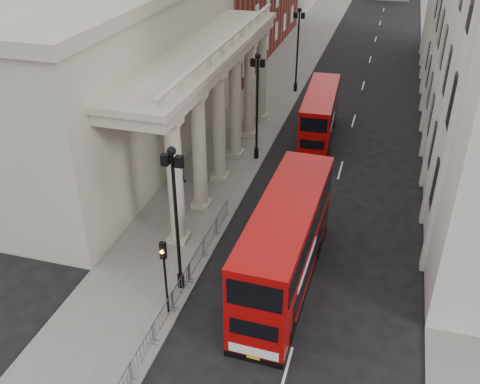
{
  "coord_description": "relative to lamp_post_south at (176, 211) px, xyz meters",
  "views": [
    {
      "loc": [
        8.62,
        -16.48,
        19.07
      ],
      "look_at": [
        0.84,
        10.43,
        2.63
      ],
      "focal_mm": 40.0,
      "sensor_mm": 36.0,
      "label": 1
    }
  ],
  "objects": [
    {
      "name": "ground",
      "position": [
        0.6,
        -4.0,
        -4.91
      ],
      "size": [
        260.0,
        260.0,
        0.0
      ],
      "primitive_type": "plane",
      "color": "black",
      "rests_on": "ground"
    },
    {
      "name": "sidewalk_west",
      "position": [
        -2.4,
        26.0,
        -4.85
      ],
      "size": [
        6.0,
        140.0,
        0.12
      ],
      "primitive_type": "cube",
      "color": "slate",
      "rests_on": "ground"
    },
    {
      "name": "sidewalk_east",
      "position": [
        14.1,
        26.0,
        -4.85
      ],
      "size": [
        3.0,
        140.0,
        0.12
      ],
      "primitive_type": "cube",
      "color": "slate",
      "rests_on": "ground"
    },
    {
      "name": "kerb",
      "position": [
        0.55,
        26.0,
        -4.84
      ],
      "size": [
        0.2,
        140.0,
        0.14
      ],
      "primitive_type": "cube",
      "color": "slate",
      "rests_on": "ground"
    },
    {
      "name": "portico_building",
      "position": [
        -9.9,
        14.0,
        1.09
      ],
      "size": [
        9.0,
        28.0,
        12.0
      ],
      "primitive_type": "cube",
      "color": "#A7A18C",
      "rests_on": "ground"
    },
    {
      "name": "lamp_post_south",
      "position": [
        0.0,
        0.0,
        0.0
      ],
      "size": [
        1.05,
        0.44,
        8.32
      ],
      "color": "black",
      "rests_on": "sidewalk_west"
    },
    {
      "name": "lamp_post_mid",
      "position": [
        0.0,
        16.0,
        0.0
      ],
      "size": [
        1.05,
        0.44,
        8.32
      ],
      "color": "black",
      "rests_on": "sidewalk_west"
    },
    {
      "name": "lamp_post_north",
      "position": [
        0.0,
        32.0,
        0.0
      ],
      "size": [
        1.05,
        0.44,
        8.32
      ],
      "color": "black",
      "rests_on": "sidewalk_west"
    },
    {
      "name": "traffic_light",
      "position": [
        0.1,
        -2.02,
        -1.8
      ],
      "size": [
        0.28,
        0.33,
        4.3
      ],
      "color": "black",
      "rests_on": "sidewalk_west"
    },
    {
      "name": "crowd_barriers",
      "position": [
        0.25,
        -1.77,
        -4.24
      ],
      "size": [
        0.5,
        18.75,
        1.1
      ],
      "color": "gray",
      "rests_on": "sidewalk_west"
    },
    {
      "name": "bus_near",
      "position": [
        5.21,
        1.92,
        -2.26
      ],
      "size": [
        3.13,
        11.84,
        5.08
      ],
      "rotation": [
        0.0,
        0.0,
        -0.02
      ],
      "color": "#9B0707",
      "rests_on": "ground"
    },
    {
      "name": "bus_far",
      "position": [
        4.06,
        21.1,
        -2.71
      ],
      "size": [
        2.82,
        9.87,
        4.22
      ],
      "rotation": [
        0.0,
        0.0,
        0.05
      ],
      "color": "#A40707",
      "rests_on": "ground"
    },
    {
      "name": "pedestrian_a",
      "position": [
        -3.23,
        12.71,
        -3.98
      ],
      "size": [
        0.7,
        0.62,
        1.62
      ],
      "primitive_type": "imported",
      "rotation": [
        0.0,
        0.0,
        0.48
      ],
      "color": "black",
      "rests_on": "sidewalk_west"
    },
    {
      "name": "pedestrian_b",
      "position": [
        -4.35,
        10.8,
        -3.85
      ],
      "size": [
        1.1,
        0.97,
        1.88
      ],
      "primitive_type": "imported",
      "rotation": [
        0.0,
        0.0,
        3.47
      ],
      "color": "black",
      "rests_on": "sidewalk_west"
    },
    {
      "name": "pedestrian_c",
      "position": [
        -2.78,
        19.91,
        -3.86
      ],
      "size": [
        0.91,
        0.6,
        1.86
      ],
      "primitive_type": "imported",
      "rotation": [
        0.0,
        0.0,
        6.28
      ],
      "color": "black",
      "rests_on": "sidewalk_west"
    }
  ]
}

